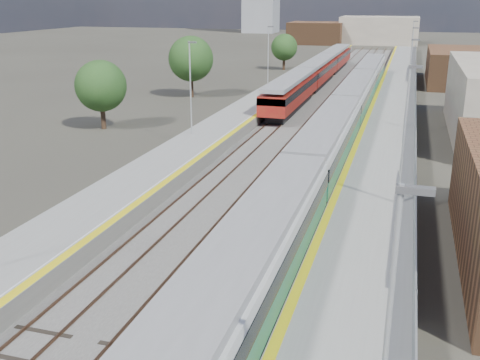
% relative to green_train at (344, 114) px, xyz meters
% --- Properties ---
extents(ground, '(320.00, 320.00, 0.00)m').
position_rel_green_train_xyz_m(ground, '(-1.50, 9.82, -2.21)').
color(ground, '#47443A').
rests_on(ground, ground).
extents(ballast_bed, '(10.50, 155.00, 0.06)m').
position_rel_green_train_xyz_m(ballast_bed, '(-3.75, 12.32, -2.18)').
color(ballast_bed, '#565451').
rests_on(ballast_bed, ground).
extents(tracks, '(8.96, 160.00, 0.17)m').
position_rel_green_train_xyz_m(tracks, '(-3.15, 13.99, -2.10)').
color(tracks, '#4C3323').
rests_on(tracks, ground).
extents(platform_right, '(4.70, 155.00, 8.52)m').
position_rel_green_train_xyz_m(platform_right, '(3.78, 12.31, -1.67)').
color(platform_right, slate).
rests_on(platform_right, ground).
extents(platform_left, '(4.30, 155.00, 8.52)m').
position_rel_green_train_xyz_m(platform_left, '(-10.55, 12.31, -1.69)').
color(platform_left, slate).
rests_on(platform_left, ground).
extents(buildings, '(72.00, 185.50, 40.00)m').
position_rel_green_train_xyz_m(buildings, '(-19.62, 98.42, 8.50)').
color(buildings, brown).
rests_on(buildings, ground).
extents(green_train, '(2.85, 79.29, 3.13)m').
position_rel_green_train_xyz_m(green_train, '(0.00, 0.00, 0.00)').
color(green_train, black).
rests_on(green_train, ground).
extents(red_train, '(2.79, 56.52, 3.52)m').
position_rel_green_train_xyz_m(red_train, '(-7.00, 30.28, -0.13)').
color(red_train, black).
rests_on(red_train, ground).
extents(tree_a, '(4.72, 4.72, 6.40)m').
position_rel_green_train_xyz_m(tree_a, '(-22.01, -2.49, 1.82)').
color(tree_a, '#382619').
rests_on(tree_a, ground).
extents(tree_b, '(5.47, 5.47, 7.41)m').
position_rel_green_train_xyz_m(tree_b, '(-20.55, 16.48, 2.46)').
color(tree_b, '#382619').
rests_on(tree_b, ground).
extents(tree_c, '(4.43, 4.43, 6.01)m').
position_rel_green_train_xyz_m(tree_c, '(-15.53, 46.68, 1.57)').
color(tree_c, '#382619').
rests_on(tree_c, ground).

